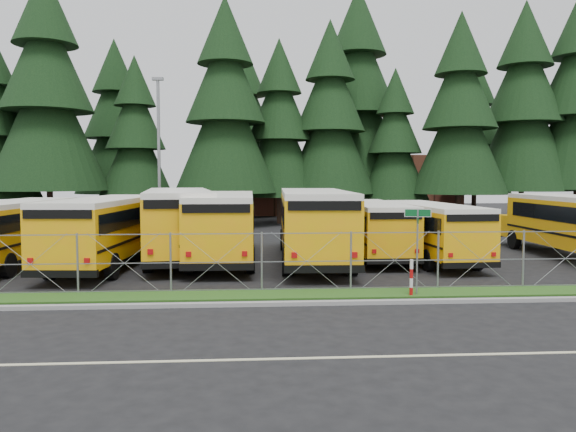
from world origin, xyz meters
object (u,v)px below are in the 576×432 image
object	(u,v)px
bus_0	(16,233)
street_sign	(417,233)
bus_2	(178,224)
bus_1	(109,232)
light_standard	(159,151)
bus_4	(313,226)
bus_5	(372,230)
striped_bollard	(411,278)
bus_3	(224,227)
bus_east	(575,228)
bus_6	(427,232)

from	to	relation	value
bus_0	street_sign	size ratio (longest dim) A/B	3.79
bus_0	bus_2	distance (m)	6.93
bus_1	light_standard	bearing A→B (deg)	93.54
bus_4	bus_5	xyz separation A→B (m)	(2.95, 1.31, -0.30)
striped_bollard	bus_5	bearing A→B (deg)	85.66
bus_3	bus_0	bearing A→B (deg)	-175.19
bus_3	bus_east	size ratio (longest dim) A/B	1.05
bus_5	bus_1	bearing A→B (deg)	-170.22
bus_4	striped_bollard	distance (m)	7.95
bus_3	street_sign	world-z (taller)	bus_3
bus_2	bus_6	bearing A→B (deg)	-13.82
bus_1	bus_east	size ratio (longest dim) A/B	1.00
bus_6	bus_east	size ratio (longest dim) A/B	0.89
bus_0	bus_4	size ratio (longest dim) A/B	0.87
bus_5	light_standard	bearing A→B (deg)	138.79
bus_6	striped_bollard	distance (m)	8.24
bus_1	bus_5	size ratio (longest dim) A/B	1.12
bus_2	bus_6	size ratio (longest dim) A/B	1.24
bus_0	bus_2	xyz separation A→B (m)	(6.78, 1.44, 0.22)
bus_0	striped_bollard	size ratio (longest dim) A/B	8.88
bus_5	striped_bollard	xyz separation A→B (m)	(-0.67, -8.86, -0.71)
bus_2	bus_east	size ratio (longest dim) A/B	1.10
bus_6	bus_east	bearing A→B (deg)	-3.37
bus_east	street_sign	size ratio (longest dim) A/B	3.99
bus_0	bus_east	xyz separation A→B (m)	(25.19, 0.17, 0.07)
bus_0	street_sign	bearing A→B (deg)	-22.27
bus_1	bus_5	distance (m)	11.97
bus_1	street_sign	distance (m)	13.29
bus_6	street_sign	size ratio (longest dim) A/B	3.55
bus_0	bus_5	xyz separation A→B (m)	(15.89, 1.39, -0.09)
bus_5	street_sign	world-z (taller)	street_sign
bus_5	bus_east	distance (m)	9.38
bus_2	striped_bollard	xyz separation A→B (m)	(8.44, -8.91, -1.02)
bus_3	bus_east	bearing A→B (deg)	-1.79
bus_0	striped_bollard	distance (m)	16.97
bus_2	bus_1	bearing A→B (deg)	-152.06
bus_2	bus_5	size ratio (longest dim) A/B	1.23
bus_0	light_standard	bearing A→B (deg)	73.20
bus_2	bus_3	distance (m)	2.25
bus_2	light_standard	xyz separation A→B (m)	(-2.48, 10.38, 3.89)
bus_2	street_sign	size ratio (longest dim) A/B	4.39
street_sign	bus_1	bearing A→B (deg)	148.90
bus_2	bus_4	size ratio (longest dim) A/B	1.00
bus_6	bus_1	bearing A→B (deg)	179.52
bus_6	street_sign	world-z (taller)	street_sign
bus_6	bus_east	world-z (taller)	bus_east
bus_4	light_standard	xyz separation A→B (m)	(-8.65, 11.74, 3.89)
bus_east	striped_bollard	world-z (taller)	bus_east
bus_6	striped_bollard	bearing A→B (deg)	-114.44
bus_1	bus_3	bearing A→B (deg)	18.60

